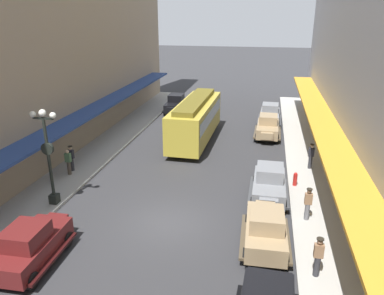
# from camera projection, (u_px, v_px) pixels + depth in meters

# --- Properties ---
(ground_plane) EXTENTS (200.00, 200.00, 0.00)m
(ground_plane) POSITION_uv_depth(u_px,v_px,m) (168.00, 222.00, 18.46)
(ground_plane) COLOR #2D2D30
(sidewalk_left) EXTENTS (3.00, 60.00, 0.15)m
(sidewalk_left) POSITION_uv_depth(u_px,v_px,m) (32.00, 206.00, 19.82)
(sidewalk_left) COLOR #A8A59E
(sidewalk_left) RESTS_ON ground
(sidewalk_right) EXTENTS (3.00, 60.00, 0.15)m
(sidewalk_right) POSITION_uv_depth(u_px,v_px,m) (327.00, 238.00, 17.04)
(sidewalk_right) COLOR #A8A59E
(sidewalk_right) RESTS_ON ground
(parked_car_1) EXTENTS (2.23, 4.29, 1.84)m
(parked_car_1) POSITION_uv_depth(u_px,v_px,m) (266.00, 228.00, 16.25)
(parked_car_1) COLOR #997F5B
(parked_car_1) RESTS_ON ground
(parked_car_2) EXTENTS (2.23, 4.29, 1.84)m
(parked_car_2) POSITION_uv_depth(u_px,v_px,m) (30.00, 244.00, 15.10)
(parked_car_2) COLOR #591919
(parked_car_2) RESTS_ON ground
(parked_car_3) EXTENTS (2.16, 4.27, 1.84)m
(parked_car_3) POSITION_uv_depth(u_px,v_px,m) (269.00, 183.00, 20.50)
(parked_car_3) COLOR slate
(parked_car_3) RESTS_ON ground
(parked_car_4) EXTENTS (2.20, 4.28, 1.84)m
(parked_car_4) POSITION_uv_depth(u_px,v_px,m) (268.00, 126.00, 30.65)
(parked_car_4) COLOR #997F5B
(parked_car_4) RESTS_ON ground
(parked_car_5) EXTENTS (2.23, 4.29, 1.84)m
(parked_car_5) POSITION_uv_depth(u_px,v_px,m) (270.00, 114.00, 34.33)
(parked_car_5) COLOR slate
(parked_car_5) RESTS_ON ground
(parked_car_6) EXTENTS (2.25, 4.30, 1.84)m
(parked_car_6) POSITION_uv_depth(u_px,v_px,m) (176.00, 103.00, 38.30)
(parked_car_6) COLOR black
(parked_car_6) RESTS_ON ground
(streetcar) EXTENTS (2.71, 9.65, 3.46)m
(streetcar) POSITION_uv_depth(u_px,v_px,m) (195.00, 118.00, 29.40)
(streetcar) COLOR gold
(streetcar) RESTS_ON ground
(lamp_post_with_clock) EXTENTS (1.42, 0.44, 5.16)m
(lamp_post_with_clock) POSITION_uv_depth(u_px,v_px,m) (48.00, 154.00, 19.06)
(lamp_post_with_clock) COLOR black
(lamp_post_with_clock) RESTS_ON sidewalk_left
(fire_hydrant) EXTENTS (0.24, 0.24, 0.82)m
(fire_hydrant) POSITION_uv_depth(u_px,v_px,m) (295.00, 179.00, 21.92)
(fire_hydrant) COLOR #B21E19
(fire_hydrant) RESTS_ON sidewalk_right
(pedestrian_0) EXTENTS (0.36, 0.28, 1.67)m
(pedestrian_0) POSITION_uv_depth(u_px,v_px,m) (308.00, 204.00, 18.15)
(pedestrian_0) COLOR slate
(pedestrian_0) RESTS_ON sidewalk_right
(pedestrian_1) EXTENTS (0.36, 0.28, 1.67)m
(pedestrian_1) POSITION_uv_depth(u_px,v_px,m) (318.00, 257.00, 14.23)
(pedestrian_1) COLOR #2D2D33
(pedestrian_1) RESTS_ON sidewalk_right
(pedestrian_2) EXTENTS (0.36, 0.28, 1.67)m
(pedestrian_2) POSITION_uv_depth(u_px,v_px,m) (311.00, 156.00, 24.17)
(pedestrian_2) COLOR #2D2D33
(pedestrian_2) RESTS_ON sidewalk_right
(pedestrian_3) EXTENTS (0.36, 0.24, 1.64)m
(pedestrian_3) POSITION_uv_depth(u_px,v_px,m) (68.00, 162.00, 23.26)
(pedestrian_3) COLOR #4C4238
(pedestrian_3) RESTS_ON sidewalk_left
(pedestrian_4) EXTENTS (0.36, 0.28, 1.67)m
(pedestrian_4) POSITION_uv_depth(u_px,v_px,m) (71.00, 158.00, 23.82)
(pedestrian_4) COLOR #2D2D33
(pedestrian_4) RESTS_ON sidewalk_left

